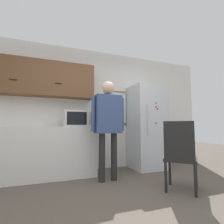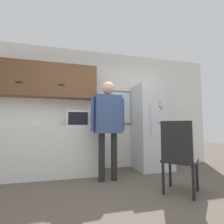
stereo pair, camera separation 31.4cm
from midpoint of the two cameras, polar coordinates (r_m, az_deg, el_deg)
ground_plane at (r=2.22m, az=7.49°, el=-29.68°), size 16.00×16.00×0.00m
back_wall at (r=4.01m, az=-4.03°, el=1.07°), size 6.00×0.06×2.70m
counter at (r=3.61m, az=-20.61°, el=-11.94°), size 2.22×0.64×0.94m
upper_cabinets at (r=3.86m, az=-19.74°, el=9.72°), size 2.22×0.35×0.70m
microwave at (r=3.49m, az=-7.95°, el=-2.23°), size 0.51×0.39×0.30m
person at (r=3.12m, az=1.57°, el=-2.20°), size 0.63×0.24×1.75m
refrigerator at (r=4.09m, az=15.00°, el=-4.63°), size 0.74×0.71×1.88m
chair at (r=2.74m, az=24.08°, el=-12.49°), size 0.63×0.63×1.01m
window at (r=4.15m, az=4.88°, el=1.48°), size 0.58×0.05×0.80m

